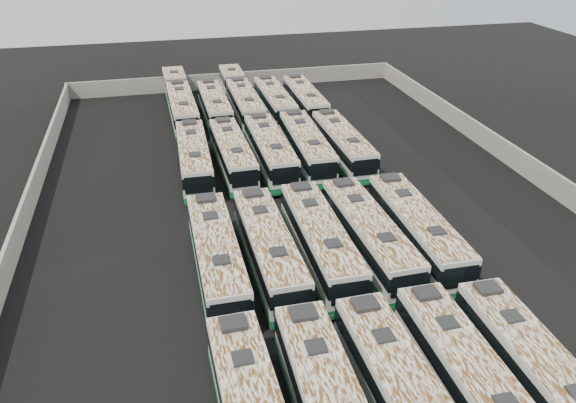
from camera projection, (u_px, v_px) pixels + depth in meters
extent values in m
plane|color=black|center=(302.00, 208.00, 47.89)|extent=(140.00, 140.00, 0.00)
cube|color=slate|center=(236.00, 80.00, 78.49)|extent=(45.20, 0.30, 2.20)
cube|color=slate|center=(534.00, 171.00, 51.97)|extent=(0.30, 73.20, 2.20)
cube|color=slate|center=(19.00, 229.00, 42.77)|extent=(0.30, 73.20, 2.20)
cube|color=beige|center=(254.00, 403.00, 25.06)|extent=(2.91, 12.59, 0.07)
cube|color=black|center=(242.00, 358.00, 27.40)|extent=(1.04, 1.04, 0.15)
cube|color=black|center=(233.00, 323.00, 29.56)|extent=(1.41, 1.20, 0.28)
cylinder|color=black|center=(219.00, 386.00, 29.61)|extent=(0.32, 1.07, 1.07)
cylinder|color=black|center=(261.00, 378.00, 30.12)|extent=(0.32, 1.07, 1.07)
cube|color=beige|center=(333.00, 391.00, 25.61)|extent=(2.79, 12.76, 0.08)
cube|color=black|center=(316.00, 347.00, 28.02)|extent=(1.04, 1.04, 0.15)
cube|color=black|center=(303.00, 313.00, 30.22)|extent=(1.42, 1.21, 0.28)
cylinder|color=black|center=(288.00, 375.00, 30.30)|extent=(0.31, 1.09, 1.08)
cylinder|color=black|center=(329.00, 368.00, 30.75)|extent=(0.31, 1.09, 1.08)
cube|color=beige|center=(404.00, 400.00, 27.10)|extent=(2.92, 12.94, 2.95)
cube|color=black|center=(405.00, 393.00, 26.87)|extent=(2.98, 13.00, 0.99)
cube|color=beige|center=(407.00, 377.00, 26.39)|extent=(2.86, 12.68, 0.08)
cube|color=black|center=(384.00, 336.00, 28.76)|extent=(1.04, 1.04, 0.15)
cube|color=black|center=(365.00, 304.00, 30.94)|extent=(1.42, 1.21, 0.28)
cylinder|color=black|center=(351.00, 364.00, 30.99)|extent=(0.32, 1.08, 1.07)
cylinder|color=black|center=(389.00, 357.00, 31.50)|extent=(0.32, 1.08, 1.07)
cube|color=beige|center=(470.00, 383.00, 28.13)|extent=(2.65, 12.63, 2.89)
cube|color=#145B35|center=(467.00, 398.00, 28.63)|extent=(2.70, 12.68, 0.44)
cube|color=black|center=(471.00, 376.00, 27.91)|extent=(2.71, 12.69, 0.97)
cube|color=beige|center=(475.00, 361.00, 27.44)|extent=(2.60, 12.38, 0.07)
cube|color=black|center=(507.00, 403.00, 25.00)|extent=(1.00, 1.00, 0.15)
cube|color=black|center=(448.00, 322.00, 29.77)|extent=(1.00, 1.00, 0.15)
cube|color=black|center=(427.00, 293.00, 31.91)|extent=(1.37, 1.16, 0.27)
cylinder|color=black|center=(412.00, 350.00, 31.98)|extent=(0.30, 1.05, 1.05)
cylinder|color=black|center=(448.00, 344.00, 32.44)|extent=(0.30, 1.05, 1.05)
cube|color=beige|center=(537.00, 374.00, 28.66)|extent=(2.78, 12.52, 2.86)
cube|color=#145B35|center=(533.00, 389.00, 29.15)|extent=(2.83, 12.57, 0.44)
cube|color=black|center=(539.00, 367.00, 28.44)|extent=(2.84, 12.58, 0.96)
cube|color=beige|center=(543.00, 353.00, 27.97)|extent=(2.73, 12.27, 0.07)
cube|color=black|center=(512.00, 316.00, 30.28)|extent=(1.00, 1.00, 0.15)
cube|color=black|center=(488.00, 288.00, 32.41)|extent=(1.37, 1.16, 0.27)
cylinder|color=black|center=(474.00, 344.00, 32.48)|extent=(0.31, 1.04, 1.04)
cylinder|color=black|center=(508.00, 338.00, 32.91)|extent=(0.31, 1.04, 1.04)
cube|color=beige|center=(217.00, 257.00, 38.01)|extent=(2.78, 13.05, 2.99)
cube|color=#145B35|center=(218.00, 270.00, 38.52)|extent=(2.83, 13.10, 0.46)
cube|color=black|center=(216.00, 251.00, 37.77)|extent=(2.84, 13.11, 1.00)
cube|color=black|center=(231.00, 313.00, 32.25)|extent=(2.39, 0.07, 1.57)
cube|color=#145B35|center=(232.00, 335.00, 33.03)|extent=(2.72, 0.11, 0.30)
cube|color=beige|center=(215.00, 238.00, 37.29)|extent=(2.73, 12.78, 0.08)
cube|color=black|center=(221.00, 260.00, 34.78)|extent=(1.04, 1.04, 0.15)
cube|color=black|center=(210.00, 216.00, 39.69)|extent=(1.04, 1.04, 0.15)
cube|color=black|center=(206.00, 198.00, 41.90)|extent=(1.42, 1.20, 0.28)
cylinder|color=black|center=(208.00, 314.00, 34.82)|extent=(0.31, 1.09, 1.09)
cylinder|color=black|center=(245.00, 308.00, 35.31)|extent=(0.31, 1.09, 1.09)
cylinder|color=black|center=(195.00, 243.00, 41.96)|extent=(0.31, 1.09, 1.09)
cylinder|color=black|center=(226.00, 240.00, 42.45)|extent=(0.31, 1.09, 1.09)
cube|color=beige|center=(269.00, 249.00, 38.84)|extent=(2.87, 12.97, 2.96)
cube|color=#145B35|center=(269.00, 262.00, 39.35)|extent=(2.93, 13.02, 0.45)
cube|color=black|center=(269.00, 243.00, 38.61)|extent=(2.94, 13.03, 0.99)
cube|color=black|center=(293.00, 303.00, 33.13)|extent=(2.37, 0.09, 1.56)
cube|color=#145B35|center=(293.00, 324.00, 33.91)|extent=(2.70, 0.14, 0.30)
cube|color=beige|center=(269.00, 231.00, 38.12)|extent=(2.82, 12.71, 0.08)
cube|color=black|center=(278.00, 252.00, 35.64)|extent=(1.04, 1.04, 0.15)
cube|color=black|center=(260.00, 210.00, 40.50)|extent=(1.04, 1.04, 0.15)
cube|color=black|center=(253.00, 193.00, 42.69)|extent=(1.42, 1.21, 0.28)
cylinder|color=black|center=(266.00, 304.00, 35.67)|extent=(0.32, 1.08, 1.08)
cylinder|color=black|center=(301.00, 298.00, 36.18)|extent=(0.32, 1.08, 1.08)
cylinder|color=black|center=(243.00, 237.00, 42.75)|extent=(0.32, 1.08, 1.08)
cylinder|color=black|center=(272.00, 233.00, 43.25)|extent=(0.32, 1.08, 1.08)
cube|color=beige|center=(320.00, 242.00, 39.70)|extent=(2.78, 13.06, 2.99)
cube|color=#145B35|center=(320.00, 255.00, 40.22)|extent=(2.83, 13.11, 0.46)
cube|color=black|center=(320.00, 236.00, 39.47)|extent=(2.85, 13.12, 1.00)
cube|color=black|center=(350.00, 293.00, 33.92)|extent=(2.39, 0.07, 1.58)
cube|color=#145B35|center=(349.00, 314.00, 34.70)|extent=(2.72, 0.11, 0.30)
cube|color=beige|center=(321.00, 223.00, 38.98)|extent=(2.73, 12.80, 0.08)
cube|color=black|center=(333.00, 243.00, 36.47)|extent=(1.04, 1.04, 0.15)
cube|color=black|center=(310.00, 203.00, 41.39)|extent=(1.04, 1.04, 0.15)
cube|color=black|center=(301.00, 187.00, 43.61)|extent=(1.42, 1.20, 0.28)
cylinder|color=black|center=(320.00, 294.00, 36.51)|extent=(0.31, 1.09, 1.09)
cylinder|color=black|center=(354.00, 289.00, 36.98)|extent=(0.31, 1.09, 1.09)
cylinder|color=black|center=(290.00, 230.00, 43.68)|extent=(0.31, 1.09, 1.09)
cylinder|color=black|center=(319.00, 227.00, 44.15)|extent=(0.31, 1.09, 1.09)
cube|color=beige|center=(369.00, 236.00, 40.35)|extent=(3.04, 13.11, 2.99)
cube|color=#145B35|center=(368.00, 249.00, 40.87)|extent=(3.09, 13.16, 0.46)
cube|color=black|center=(369.00, 230.00, 40.12)|extent=(3.10, 13.17, 1.00)
cube|color=black|center=(409.00, 285.00, 34.61)|extent=(2.39, 0.12, 1.58)
cube|color=#145B35|center=(407.00, 306.00, 35.40)|extent=(2.72, 0.17, 0.30)
cube|color=beige|center=(370.00, 218.00, 39.63)|extent=(2.98, 12.84, 0.08)
cube|color=black|center=(387.00, 237.00, 37.14)|extent=(1.06, 1.06, 0.15)
cube|color=black|center=(356.00, 198.00, 42.03)|extent=(1.06, 1.06, 0.15)
cube|color=black|center=(344.00, 183.00, 44.22)|extent=(1.44, 1.23, 0.28)
cylinder|color=black|center=(375.00, 288.00, 37.16)|extent=(0.33, 1.09, 1.09)
cylinder|color=black|center=(407.00, 282.00, 37.69)|extent=(0.33, 1.09, 1.09)
cylinder|color=black|center=(334.00, 226.00, 44.27)|extent=(0.33, 1.09, 1.09)
cylinder|color=black|center=(361.00, 222.00, 44.80)|extent=(0.33, 1.09, 1.09)
cube|color=beige|center=(417.00, 230.00, 41.11)|extent=(2.91, 13.05, 2.98)
cube|color=#145B35|center=(415.00, 243.00, 41.63)|extent=(2.96, 13.11, 0.46)
cube|color=black|center=(417.00, 224.00, 40.88)|extent=(2.97, 13.12, 1.00)
cube|color=black|center=(460.00, 277.00, 35.33)|extent=(2.39, 0.10, 1.57)
cube|color=#145B35|center=(457.00, 298.00, 36.11)|extent=(2.71, 0.14, 0.30)
cube|color=beige|center=(419.00, 212.00, 40.39)|extent=(2.85, 12.79, 0.08)
cube|color=black|center=(437.00, 231.00, 37.88)|extent=(1.05, 1.05, 0.15)
cube|color=black|center=(403.00, 193.00, 42.81)|extent=(1.05, 1.05, 0.15)
cube|color=black|center=(391.00, 178.00, 45.02)|extent=(1.43, 1.21, 0.28)
cylinder|color=black|center=(424.00, 280.00, 37.93)|extent=(0.32, 1.09, 1.08)
cylinder|color=black|center=(456.00, 275.00, 38.38)|extent=(0.32, 1.09, 1.08)
cylinder|color=black|center=(380.00, 220.00, 45.10)|extent=(0.32, 1.09, 1.08)
cylinder|color=black|center=(407.00, 217.00, 45.55)|extent=(0.32, 1.09, 1.08)
cube|color=beige|center=(194.00, 159.00, 52.65)|extent=(2.96, 12.84, 2.93)
cube|color=#145B35|center=(195.00, 169.00, 53.16)|extent=(3.01, 12.90, 0.45)
cube|color=black|center=(194.00, 154.00, 52.42)|extent=(3.02, 12.91, 0.98)
cube|color=black|center=(199.00, 185.00, 46.96)|extent=(2.34, 0.11, 1.54)
cube|color=#145B35|center=(200.00, 202.00, 47.73)|extent=(2.67, 0.16, 0.30)
cube|color=beige|center=(193.00, 144.00, 51.95)|extent=(2.90, 12.59, 0.07)
cube|color=black|center=(195.00, 154.00, 49.47)|extent=(1.04, 1.04, 0.15)
cube|color=black|center=(191.00, 132.00, 54.32)|extent=(1.04, 1.04, 0.15)
cube|color=black|center=(189.00, 122.00, 56.50)|extent=(1.41, 1.20, 0.28)
cylinder|color=black|center=(185.00, 191.00, 49.53)|extent=(0.32, 1.07, 1.07)
cylinder|color=black|center=(211.00, 189.00, 49.95)|extent=(0.32, 1.07, 1.07)
cylinder|color=black|center=(181.00, 155.00, 56.58)|extent=(0.32, 1.07, 1.07)
cylinder|color=black|center=(204.00, 153.00, 57.01)|extent=(0.32, 1.07, 1.07)
cube|color=beige|center=(233.00, 154.00, 53.62)|extent=(2.88, 12.59, 2.87)
cube|color=#145B35|center=(233.00, 164.00, 54.11)|extent=(2.93, 12.64, 0.44)
cube|color=black|center=(232.00, 150.00, 53.39)|extent=(2.94, 12.65, 0.96)
cube|color=black|center=(245.00, 179.00, 48.10)|extent=(2.30, 0.11, 1.51)
cube|color=#145B35|center=(246.00, 195.00, 48.85)|extent=(2.61, 0.16, 0.29)
cube|color=beige|center=(232.00, 140.00, 52.92)|extent=(2.83, 12.34, 0.07)
cube|color=black|center=(237.00, 150.00, 50.52)|extent=(1.01, 1.01, 0.15)
cube|color=black|center=(227.00, 129.00, 55.23)|extent=(1.01, 1.01, 0.15)
cube|color=black|center=(223.00, 120.00, 57.34)|extent=(1.38, 1.18, 0.27)
cylinder|color=black|center=(229.00, 186.00, 50.55)|extent=(0.32, 1.05, 1.04)
cylinder|color=black|center=(253.00, 183.00, 51.05)|extent=(0.32, 1.05, 1.04)
cylinder|color=black|center=(216.00, 152.00, 57.39)|extent=(0.32, 1.05, 1.04)
cylinder|color=black|center=(237.00, 150.00, 57.89)|extent=(0.32, 1.05, 1.04)
cube|color=beige|center=(270.00, 151.00, 54.20)|extent=(2.74, 12.97, 2.97)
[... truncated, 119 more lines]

